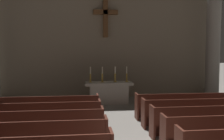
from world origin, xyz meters
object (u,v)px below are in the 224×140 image
object	(u,v)px
pew_right_row_5	(197,112)
pew_left_row_3	(28,139)
pew_left_row_6	(46,109)
pew_right_row_6	(185,105)
pew_right_row_4	(213,120)
pew_left_row_4	(36,126)
altar	(109,92)
candlestick_inner_left	(102,77)
column_right_fourth	(213,39)
candlestick_outer_right	(127,77)
candlestick_inner_right	(115,77)
pew_left_row_5	(41,116)
candlestick_outer_left	(90,77)

from	to	relation	value
pew_right_row_5	pew_left_row_3	bearing A→B (deg)	-157.28
pew_left_row_6	pew_right_row_6	distance (m)	5.04
pew_right_row_4	pew_left_row_4	bearing A→B (deg)	180.00
altar	candlestick_inner_left	world-z (taller)	candlestick_inner_left
pew_left_row_3	pew_right_row_4	size ratio (longest dim) A/B	1.00
pew_right_row_6	column_right_fourth	size ratio (longest dim) A/B	0.59
pew_right_row_4	column_right_fourth	distance (m)	6.78
candlestick_inner_left	candlestick_outer_right	world-z (taller)	same
altar	candlestick_outer_right	bearing A→B (deg)	0.00
candlestick_inner_left	pew_left_row_3	bearing A→B (deg)	-110.01
pew_left_row_3	candlestick_inner_right	world-z (taller)	candlestick_inner_right
altar	candlestick_inner_left	bearing A→B (deg)	180.00
candlestick_inner_right	column_right_fourth	bearing A→B (deg)	6.32
pew_left_row_5	pew_right_row_6	world-z (taller)	same
candlestick_outer_left	candlestick_outer_right	xyz separation A→B (m)	(1.70, 0.00, 0.00)
pew_left_row_6	column_right_fourth	size ratio (longest dim) A/B	0.59
altar	candlestick_inner_right	xyz separation A→B (m)	(0.30, 0.00, 0.71)
pew_right_row_4	pew_right_row_5	bearing A→B (deg)	90.00
altar	candlestick_outer_left	world-z (taller)	candlestick_outer_left
pew_left_row_4	candlestick_outer_left	world-z (taller)	candlestick_outer_left
pew_left_row_5	altar	distance (m)	4.72
pew_right_row_5	pew_right_row_4	bearing A→B (deg)	-90.00
pew_left_row_3	candlestick_outer_left	world-z (taller)	candlestick_outer_left
pew_left_row_6	candlestick_inner_left	xyz separation A→B (m)	(2.22, 2.93, 0.76)
pew_left_row_4	altar	size ratio (longest dim) A/B	1.67
candlestick_inner_right	candlestick_outer_right	xyz separation A→B (m)	(0.55, 0.00, 0.00)
pew_right_row_4	candlestick_inner_right	world-z (taller)	candlestick_inner_right
pew_left_row_6	pew_right_row_5	size ratio (longest dim) A/B	1.00
pew_left_row_6	pew_right_row_5	distance (m)	5.15
pew_right_row_6	altar	distance (m)	3.87
pew_left_row_4	candlestick_inner_right	world-z (taller)	candlestick_inner_right
altar	pew_right_row_4	bearing A→B (deg)	-63.44
pew_right_row_5	candlestick_outer_right	world-z (taller)	candlestick_outer_right
pew_left_row_4	candlestick_outer_right	bearing A→B (deg)	56.23
pew_left_row_4	candlestick_inner_right	xyz separation A→B (m)	(2.82, 5.04, 0.76)
pew_right_row_6	candlestick_outer_left	bearing A→B (deg)	138.99
column_right_fourth	candlestick_outer_right	xyz separation A→B (m)	(-4.51, -0.56, -1.79)
pew_right_row_6	candlestick_inner_left	bearing A→B (deg)	133.90
pew_right_row_4	candlestick_outer_left	world-z (taller)	candlestick_outer_left
candlestick_outer_left	candlestick_inner_left	world-z (taller)	same
pew_left_row_6	candlestick_inner_right	xyz separation A→B (m)	(2.82, 2.93, 0.76)
pew_left_row_5	pew_left_row_6	bearing A→B (deg)	90.00
candlestick_inner_left	candlestick_inner_right	size ratio (longest dim) A/B	1.00
pew_right_row_4	candlestick_outer_left	xyz separation A→B (m)	(-3.37, 5.04, 0.76)
pew_left_row_6	pew_left_row_3	bearing A→B (deg)	-90.00
pew_left_row_3	pew_right_row_4	distance (m)	5.15
altar	candlestick_inner_right	world-z (taller)	candlestick_inner_right
pew_right_row_5	candlestick_inner_right	xyz separation A→B (m)	(-2.22, 3.99, 0.76)
pew_right_row_5	candlestick_outer_left	world-z (taller)	candlestick_outer_left
pew_left_row_4	candlestick_outer_left	size ratio (longest dim) A/B	5.11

